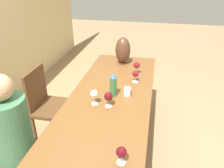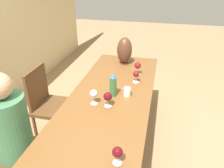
{
  "view_description": "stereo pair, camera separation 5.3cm",
  "coord_description": "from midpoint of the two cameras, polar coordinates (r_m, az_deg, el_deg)",
  "views": [
    {
      "loc": [
        -1.8,
        -0.4,
        1.87
      ],
      "look_at": [
        0.1,
        0.0,
        0.84
      ],
      "focal_mm": 35.0,
      "sensor_mm": 36.0,
      "label": 1
    },
    {
      "loc": [
        -1.79,
        -0.45,
        1.87
      ],
      "look_at": [
        0.1,
        0.0,
        0.84
      ],
      "focal_mm": 35.0,
      "sensor_mm": 36.0,
      "label": 2
    }
  ],
  "objects": [
    {
      "name": "dining_table",
      "position": [
        2.21,
        0.07,
        -5.27
      ],
      "size": [
        2.34,
        0.81,
        0.74
      ],
      "color": "brown",
      "rests_on": "ground_plane"
    },
    {
      "name": "wine_glass_1",
      "position": [
        2.62,
        7.31,
        4.72
      ],
      "size": [
        0.08,
        0.08,
        0.15
      ],
      "color": "silver",
      "rests_on": "dining_table"
    },
    {
      "name": "chair_far",
      "position": [
        2.64,
        -15.43,
        -4.72
      ],
      "size": [
        0.44,
        0.44,
        0.91
      ],
      "color": "brown",
      "rests_on": "ground_plane"
    },
    {
      "name": "person_near",
      "position": [
        2.01,
        -23.74,
        -12.03
      ],
      "size": [
        0.32,
        0.32,
        1.21
      ],
      "color": "#2D2D38",
      "rests_on": "ground_plane"
    },
    {
      "name": "water_bottle",
      "position": [
        2.14,
        0.98,
        -0.27
      ],
      "size": [
        0.07,
        0.07,
        0.25
      ],
      "color": "#336638",
      "rests_on": "dining_table"
    },
    {
      "name": "wine_glass_2",
      "position": [
        2.43,
        6.95,
        2.51
      ],
      "size": [
        0.07,
        0.07,
        0.14
      ],
      "color": "silver",
      "rests_on": "dining_table"
    },
    {
      "name": "ground_plane",
      "position": [
        2.63,
        0.06,
        -17.42
      ],
      "size": [
        14.0,
        14.0,
        0.0
      ],
      "primitive_type": "plane",
      "color": "#937551"
    },
    {
      "name": "vase",
      "position": [
        2.89,
        3.82,
        8.73
      ],
      "size": [
        0.2,
        0.2,
        0.36
      ],
      "color": "#4C2D1E",
      "rests_on": "dining_table"
    },
    {
      "name": "wine_glass_3",
      "position": [
        2.03,
        -4.07,
        -2.58
      ],
      "size": [
        0.07,
        0.07,
        0.15
      ],
      "color": "silver",
      "rests_on": "dining_table"
    },
    {
      "name": "wine_glass_4",
      "position": [
        1.99,
        -0.35,
        -3.36
      ],
      "size": [
        0.08,
        0.08,
        0.14
      ],
      "color": "silver",
      "rests_on": "dining_table"
    },
    {
      "name": "wine_glass_0",
      "position": [
        1.46,
        2.52,
        -17.46
      ],
      "size": [
        0.07,
        0.07,
        0.13
      ],
      "color": "silver",
      "rests_on": "dining_table"
    },
    {
      "name": "water_tumbler",
      "position": [
        2.19,
        4.67,
        -2.06
      ],
      "size": [
        0.07,
        0.07,
        0.08
      ],
      "color": "silver",
      "rests_on": "dining_table"
    },
    {
      "name": "chair_near",
      "position": [
        2.16,
        -24.73,
        -14.92
      ],
      "size": [
        0.44,
        0.44,
        0.91
      ],
      "color": "brown",
      "rests_on": "ground_plane"
    }
  ]
}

